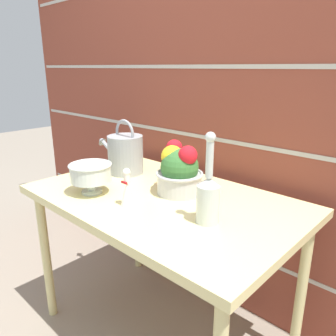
% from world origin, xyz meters
% --- Properties ---
extents(ground_plane, '(12.00, 12.00, 0.00)m').
position_xyz_m(ground_plane, '(0.00, 0.00, 0.00)').
color(ground_plane, gray).
extents(brick_wall, '(3.60, 0.08, 2.20)m').
position_xyz_m(brick_wall, '(0.00, 0.47, 1.10)').
color(brick_wall, brown).
rests_on(brick_wall, ground_plane).
extents(patio_table, '(1.18, 0.74, 0.74)m').
position_xyz_m(patio_table, '(0.00, 0.00, 0.67)').
color(patio_table, beige).
rests_on(patio_table, ground_plane).
extents(watering_can, '(0.33, 0.18, 0.28)m').
position_xyz_m(watering_can, '(-0.38, 0.11, 0.84)').
color(watering_can, '#93999E').
rests_on(watering_can, patio_table).
extents(crystal_pedestal_bowl, '(0.19, 0.19, 0.14)m').
position_xyz_m(crystal_pedestal_bowl, '(-0.26, -0.19, 0.83)').
color(crystal_pedestal_bowl, silver).
rests_on(crystal_pedestal_bowl, patio_table).
extents(flower_planter, '(0.21, 0.21, 0.23)m').
position_xyz_m(flower_planter, '(0.03, 0.08, 0.84)').
color(flower_planter, '#BCBCC1').
rests_on(flower_planter, patio_table).
extents(glass_decanter, '(0.08, 0.08, 0.33)m').
position_xyz_m(glass_decanter, '(0.29, -0.07, 0.84)').
color(glass_decanter, silver).
rests_on(glass_decanter, patio_table).
extents(figurine_vase, '(0.06, 0.06, 0.16)m').
position_xyz_m(figurine_vase, '(-0.03, -0.17, 0.80)').
color(figurine_vase, white).
rests_on(figurine_vase, patio_table).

